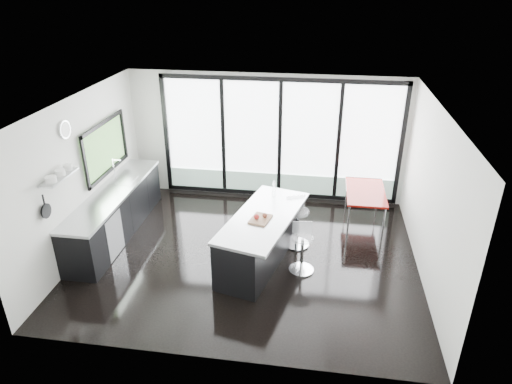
% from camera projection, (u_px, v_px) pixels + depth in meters
% --- Properties ---
extents(floor, '(6.00, 5.00, 0.00)m').
position_uv_depth(floor, '(248.00, 255.00, 8.32)').
color(floor, black).
rests_on(floor, ground).
extents(ceiling, '(6.00, 5.00, 0.00)m').
position_uv_depth(ceiling, '(247.00, 105.00, 7.10)').
color(ceiling, white).
rests_on(ceiling, wall_back).
extents(wall_back, '(6.00, 0.09, 2.80)m').
position_uv_depth(wall_back, '(279.00, 145.00, 9.93)').
color(wall_back, silver).
rests_on(wall_back, ground).
extents(wall_front, '(6.00, 0.00, 2.80)m').
position_uv_depth(wall_front, '(213.00, 273.00, 5.49)').
color(wall_front, silver).
rests_on(wall_front, ground).
extents(wall_left, '(0.26, 5.00, 2.80)m').
position_uv_depth(wall_left, '(89.00, 161.00, 8.28)').
color(wall_left, silver).
rests_on(wall_left, ground).
extents(wall_right, '(0.00, 5.00, 2.80)m').
position_uv_depth(wall_right, '(432.00, 198.00, 7.31)').
color(wall_right, silver).
rests_on(wall_right, ground).
extents(counter_cabinets, '(0.69, 3.24, 1.36)m').
position_uv_depth(counter_cabinets, '(115.00, 212.00, 8.83)').
color(counter_cabinets, black).
rests_on(counter_cabinets, floor).
extents(island, '(1.47, 2.43, 1.21)m').
position_uv_depth(island, '(260.00, 238.00, 7.98)').
color(island, black).
rests_on(island, floor).
extents(bar_stool_near, '(0.49, 0.49, 0.69)m').
position_uv_depth(bar_stool_near, '(302.00, 254.00, 7.76)').
color(bar_stool_near, silver).
rests_on(bar_stool_near, floor).
extents(bar_stool_far, '(0.61, 0.61, 0.74)m').
position_uv_depth(bar_stool_far, '(297.00, 228.00, 8.48)').
color(bar_stool_far, silver).
rests_on(bar_stool_far, floor).
extents(red_table, '(0.76, 1.33, 0.71)m').
position_uv_depth(red_table, '(364.00, 207.00, 9.28)').
color(red_table, maroon).
rests_on(red_table, floor).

